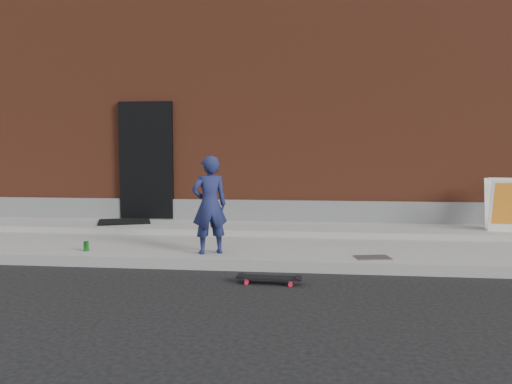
# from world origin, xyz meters

# --- Properties ---
(ground) EXTENTS (80.00, 80.00, 0.00)m
(ground) POSITION_xyz_m (0.00, 0.00, 0.00)
(ground) COLOR black
(ground) RESTS_ON ground
(sidewalk) EXTENTS (20.00, 3.00, 0.15)m
(sidewalk) POSITION_xyz_m (0.00, 1.50, 0.07)
(sidewalk) COLOR gray
(sidewalk) RESTS_ON ground
(apron) EXTENTS (20.00, 1.20, 0.10)m
(apron) POSITION_xyz_m (0.00, 2.40, 0.20)
(apron) COLOR gray
(apron) RESTS_ON sidewalk
(building) EXTENTS (20.00, 8.10, 5.00)m
(building) POSITION_xyz_m (-0.00, 6.99, 2.50)
(building) COLOR brown
(building) RESTS_ON ground
(child) EXTENTS (0.59, 0.51, 1.37)m
(child) POSITION_xyz_m (-0.83, 0.38, 0.83)
(child) COLOR #1A1F49
(child) RESTS_ON sidewalk
(skateboard) EXTENTS (0.76, 0.23, 0.09)m
(skateboard) POSITION_xyz_m (0.09, -0.57, 0.07)
(skateboard) COLOR red
(skateboard) RESTS_ON ground
(pizza_sign) EXTENTS (0.60, 0.69, 0.89)m
(pizza_sign) POSITION_xyz_m (3.78, 2.25, 0.69)
(pizza_sign) COLOR white
(pizza_sign) RESTS_ON apron
(soda_can) EXTENTS (0.08, 0.08, 0.14)m
(soda_can) POSITION_xyz_m (-2.63, 0.35, 0.22)
(soda_can) COLOR #197D22
(soda_can) RESTS_ON sidewalk
(doormat) EXTENTS (1.14, 1.04, 0.03)m
(doormat) POSITION_xyz_m (-2.90, 2.52, 0.26)
(doormat) COLOR black
(doormat) RESTS_ON apron
(utility_plate) EXTENTS (0.50, 0.37, 0.01)m
(utility_plate) POSITION_xyz_m (1.41, 0.33, 0.16)
(utility_plate) COLOR #56555B
(utility_plate) RESTS_ON sidewalk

